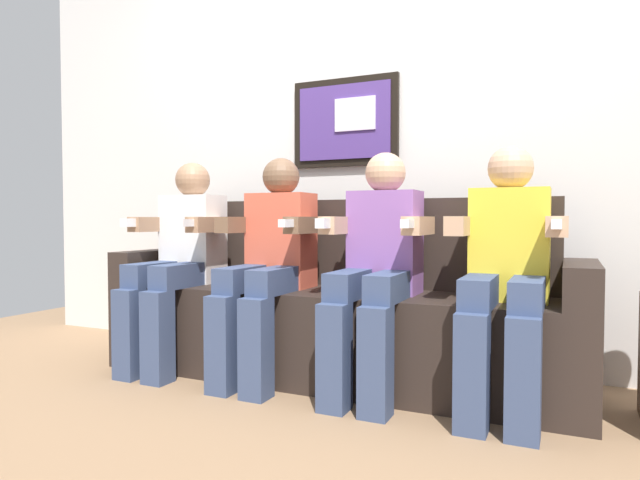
{
  "coord_description": "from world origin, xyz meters",
  "views": [
    {
      "loc": [
        1.07,
        -2.18,
        0.8
      ],
      "look_at": [
        0.0,
        0.15,
        0.7
      ],
      "focal_mm": 30.63,
      "sensor_mm": 36.0,
      "label": 1
    }
  ],
  "objects_px": {
    "couch": "(335,316)",
    "person_leftmost": "(179,255)",
    "person_right_center": "(377,262)",
    "person_left_center": "(270,258)",
    "person_rightmost": "(506,266)"
  },
  "relations": [
    {
      "from": "person_leftmost",
      "to": "person_right_center",
      "type": "bearing_deg",
      "value": 0.0
    },
    {
      "from": "person_right_center",
      "to": "person_leftmost",
      "type": "bearing_deg",
      "value": 180.0
    },
    {
      "from": "person_left_center",
      "to": "person_leftmost",
      "type": "bearing_deg",
      "value": -179.95
    },
    {
      "from": "couch",
      "to": "person_leftmost",
      "type": "xyz_separation_m",
      "value": [
        -0.84,
        -0.17,
        0.29
      ]
    },
    {
      "from": "person_leftmost",
      "to": "person_rightmost",
      "type": "distance_m",
      "value": 1.67
    },
    {
      "from": "person_right_center",
      "to": "person_rightmost",
      "type": "height_order",
      "value": "same"
    },
    {
      "from": "person_left_center",
      "to": "person_right_center",
      "type": "height_order",
      "value": "same"
    },
    {
      "from": "person_leftmost",
      "to": "couch",
      "type": "bearing_deg",
      "value": 11.42
    },
    {
      "from": "couch",
      "to": "person_leftmost",
      "type": "height_order",
      "value": "person_leftmost"
    },
    {
      "from": "couch",
      "to": "person_right_center",
      "type": "height_order",
      "value": "person_right_center"
    },
    {
      "from": "person_right_center",
      "to": "couch",
      "type": "bearing_deg",
      "value": 148.78
    },
    {
      "from": "couch",
      "to": "person_leftmost",
      "type": "bearing_deg",
      "value": -168.58
    },
    {
      "from": "couch",
      "to": "person_left_center",
      "type": "height_order",
      "value": "person_left_center"
    },
    {
      "from": "person_right_center",
      "to": "person_rightmost",
      "type": "bearing_deg",
      "value": 0.05
    },
    {
      "from": "person_left_center",
      "to": "couch",
      "type": "bearing_deg",
      "value": 31.18
    }
  ]
}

